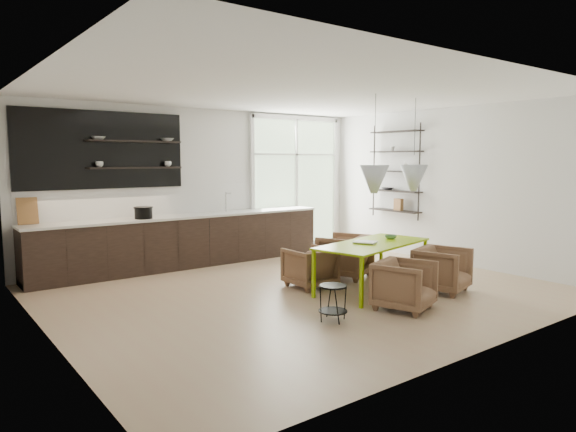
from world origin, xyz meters
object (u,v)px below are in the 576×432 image
object	(u,v)px
dining_table	(373,246)
wire_stool	(333,298)
armchair_back_right	(345,256)
armchair_front_left	(404,285)
armchair_front_right	(442,270)
armchair_back_left	(310,267)

from	to	relation	value
dining_table	wire_stool	distance (m)	1.70
dining_table	armchair_back_right	size ratio (longest dim) A/B	2.67
armchair_front_left	armchair_front_right	size ratio (longest dim) A/B	0.98
armchair_back_left	armchair_back_right	bearing A→B (deg)	-168.92
armchair_back_right	wire_stool	size ratio (longest dim) A/B	1.77
armchair_back_right	armchair_front_right	bearing A→B (deg)	83.23
armchair_back_left	armchair_back_right	world-z (taller)	armchair_back_right
armchair_back_left	armchair_front_right	world-z (taller)	armchair_front_right
armchair_front_left	armchair_back_right	bearing A→B (deg)	50.54
dining_table	armchair_front_right	world-z (taller)	dining_table
armchair_front_left	armchair_front_right	xyz separation A→B (m)	(1.15, 0.26, 0.01)
armchair_back_right	armchair_front_left	world-z (taller)	armchair_back_right
dining_table	armchair_front_left	world-z (taller)	dining_table
armchair_back_left	armchair_front_right	xyz separation A→B (m)	(1.37, -1.40, 0.02)
armchair_front_left	armchair_front_right	world-z (taller)	armchair_front_right
dining_table	armchair_back_left	xyz separation A→B (m)	(-0.63, 0.71, -0.36)
armchair_back_right	armchair_front_left	size ratio (longest dim) A/B	1.11
dining_table	armchair_back_right	world-z (taller)	armchair_back_right
dining_table	wire_stool	xyz separation A→B (m)	(-1.47, -0.76, -0.38)
dining_table	wire_stool	world-z (taller)	dining_table
wire_stool	armchair_front_right	bearing A→B (deg)	1.80
armchair_back_left	wire_stool	bearing A→B (deg)	60.99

